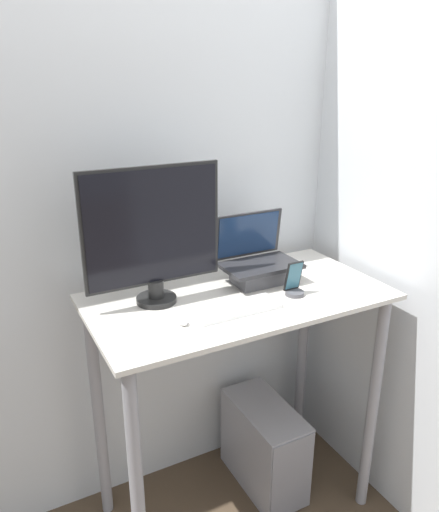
{
  "coord_description": "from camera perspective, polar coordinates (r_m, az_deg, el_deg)",
  "views": [
    {
      "loc": [
        -0.91,
        -1.26,
        1.93
      ],
      "look_at": [
        -0.09,
        0.31,
        1.28
      ],
      "focal_mm": 35.0,
      "sensor_mm": 36.0,
      "label": 1
    }
  ],
  "objects": [
    {
      "name": "laptop",
      "position": [
        2.11,
        4.42,
        -0.96
      ],
      "size": [
        0.32,
        0.22,
        0.28
      ],
      "color": "#4C4C51",
      "rests_on": "desk"
    },
    {
      "name": "keyboard",
      "position": [
        1.87,
        1.91,
        -6.04
      ],
      "size": [
        0.34,
        0.12,
        0.02
      ],
      "color": "white",
      "rests_on": "desk"
    },
    {
      "name": "mouse",
      "position": [
        1.78,
        -4.21,
        -7.49
      ],
      "size": [
        0.03,
        0.05,
        0.02
      ],
      "color": "white",
      "rests_on": "desk"
    },
    {
      "name": "desk",
      "position": [
        2.11,
        2.1,
        -10.29
      ],
      "size": [
        1.2,
        0.63,
        1.1
      ],
      "color": "beige",
      "rests_on": "ground_plane"
    },
    {
      "name": "wall_side_right",
      "position": [
        2.13,
        22.89,
        1.28
      ],
      "size": [
        0.05,
        6.0,
        2.6
      ],
      "color": "silver",
      "rests_on": "ground_plane"
    },
    {
      "name": "monitor",
      "position": [
        1.86,
        -7.58,
        2.27
      ],
      "size": [
        0.53,
        0.16,
        0.53
      ],
      "color": "black",
      "rests_on": "desk"
    },
    {
      "name": "computer_tower",
      "position": [
        2.62,
        5.13,
        -20.77
      ],
      "size": [
        0.23,
        0.47,
        0.44
      ],
      "color": "gray",
      "rests_on": "ground_plane"
    },
    {
      "name": "wall_back",
      "position": [
        2.27,
        -2.76,
        3.96
      ],
      "size": [
        6.0,
        0.05,
        2.6
      ],
      "color": "silver",
      "rests_on": "ground_plane"
    },
    {
      "name": "cell_phone",
      "position": [
        2.01,
        8.53,
        -3.28
      ],
      "size": [
        0.08,
        0.08,
        0.14
      ],
      "color": "#4C4C51",
      "rests_on": "desk"
    }
  ]
}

